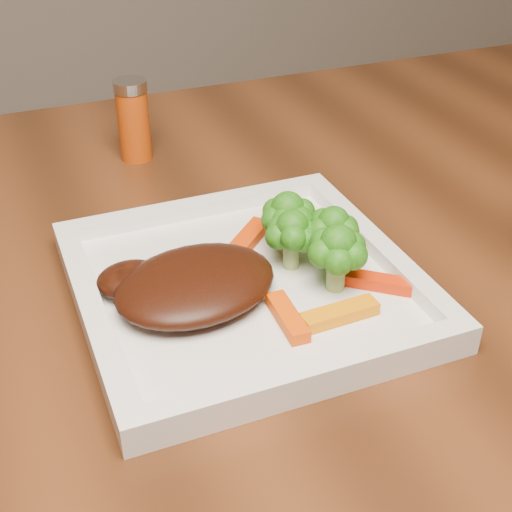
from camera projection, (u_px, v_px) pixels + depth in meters
name	position (u px, v px, depth m)	size (l,w,h in m)	color
plate	(245.00, 289.00, 0.59)	(0.27, 0.27, 0.01)	white
steak	(196.00, 284.00, 0.56)	(0.13, 0.10, 0.03)	#371308
broccoli_0	(287.00, 216.00, 0.61)	(0.05, 0.05, 0.07)	#126611
broccoli_1	(333.00, 230.00, 0.60)	(0.05, 0.05, 0.06)	#1F6811
broccoli_2	(337.00, 258.00, 0.57)	(0.05, 0.05, 0.06)	#185B0F
broccoli_3	(292.00, 235.00, 0.60)	(0.05, 0.05, 0.06)	#3E7A14
carrot_0	(340.00, 314.00, 0.55)	(0.06, 0.02, 0.01)	orange
carrot_1	(379.00, 282.00, 0.58)	(0.05, 0.01, 0.01)	red
carrot_2	(287.00, 317.00, 0.54)	(0.06, 0.02, 0.01)	#E24503
carrot_3	(331.00, 227.00, 0.66)	(0.05, 0.01, 0.01)	#E84D03
carrot_4	(248.00, 239.00, 0.64)	(0.06, 0.02, 0.01)	#D23603
spice_shaker	(133.00, 120.00, 0.80)	(0.04, 0.04, 0.09)	#B43E0A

